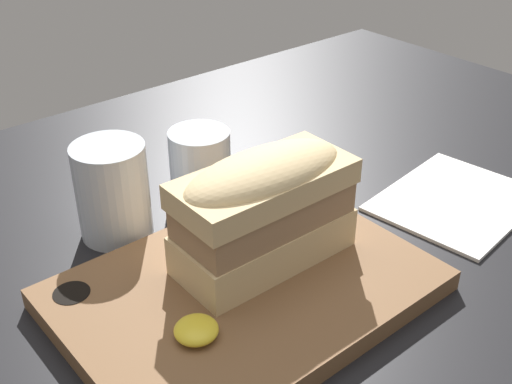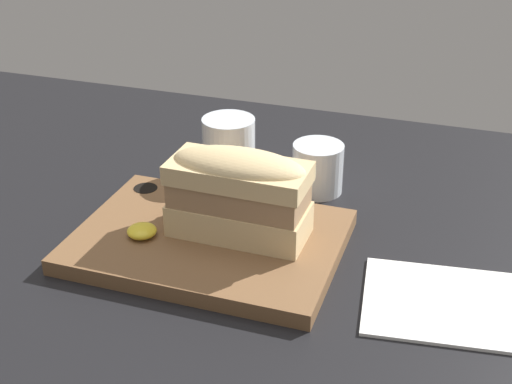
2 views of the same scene
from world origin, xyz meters
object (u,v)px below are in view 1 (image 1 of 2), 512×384
Objects in this scene: serving_board at (244,289)px; wine_glass at (200,161)px; napkin at (456,201)px; water_glass at (113,197)px; sandwich at (264,205)px.

serving_board is 4.48× the size of wine_glass.
serving_board is 1.65× the size of napkin.
water_glass reaches higher than napkin.
sandwich is at bearing -65.19° from water_glass.
wine_glass is at bearing 10.29° from water_glass.
serving_board is 3.15× the size of water_glass.
wine_glass is at bearing 132.90° from napkin.
wine_glass is (8.91, 19.11, 2.26)cm from serving_board.
serving_board is 1.91× the size of sandwich.
napkin is (29.00, -2.51, -0.82)cm from serving_board.
water_glass is 1.42× the size of wine_glass.
water_glass is 12.72cm from wine_glass.
sandwich is at bearing 171.21° from napkin.
sandwich is at bearing -106.79° from wine_glass.
serving_board is at bearing 175.05° from napkin.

